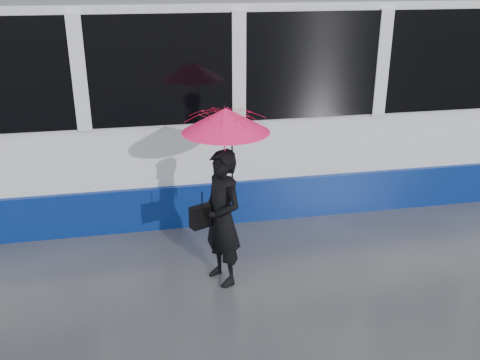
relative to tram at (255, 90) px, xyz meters
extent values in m
plane|color=#29292E|center=(-0.68, -2.50, -1.64)|extent=(90.00, 90.00, 0.00)
cube|color=#3F3D38|center=(-0.68, -0.72, -1.63)|extent=(34.00, 0.07, 0.02)
cube|color=#3F3D38|center=(-0.68, 0.72, -1.63)|extent=(34.00, 0.07, 0.02)
cube|color=white|center=(0.00, 0.00, -0.11)|extent=(24.00, 2.40, 2.95)
cube|color=navy|center=(0.00, 0.00, -1.33)|extent=(24.00, 2.56, 0.62)
cube|color=black|center=(0.00, 0.00, 0.56)|extent=(23.00, 2.48, 1.40)
imported|color=black|center=(-0.98, -2.72, -0.84)|extent=(0.59, 0.69, 1.60)
imported|color=#F31474|center=(-0.93, -2.72, 0.04)|extent=(1.16, 1.17, 0.80)
cone|color=#F31474|center=(-0.93, -2.72, 0.29)|extent=(1.24, 1.24, 0.26)
cylinder|color=black|center=(-0.93, -2.72, 0.44)|extent=(0.01, 0.01, 0.06)
cylinder|color=black|center=(-0.87, -2.70, -0.26)|extent=(0.02, 0.02, 0.70)
cube|color=black|center=(-1.20, -2.70, -0.80)|extent=(0.31, 0.23, 0.25)
cylinder|color=black|center=(-1.20, -2.70, -0.59)|extent=(0.01, 0.01, 0.18)
camera|label=1|loc=(-1.86, -8.06, 1.76)|focal=40.00mm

